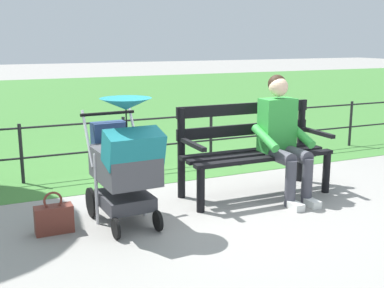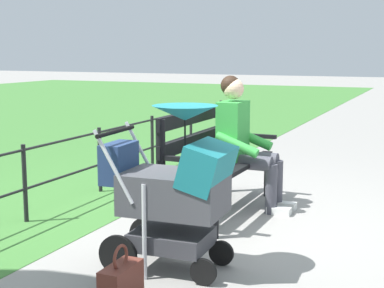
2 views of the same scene
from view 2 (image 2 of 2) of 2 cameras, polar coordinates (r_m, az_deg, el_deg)
name	(u,v)px [view 2 (image 2 of 2)]	position (r m, az deg, el deg)	size (l,w,h in m)	color
ground_plane	(208,223)	(5.13, 1.60, -7.86)	(60.00, 60.00, 0.00)	gray
park_bench	(213,156)	(5.41, 2.09, -1.23)	(1.61, 0.61, 0.96)	black
person_on_bench	(243,139)	(5.52, 5.12, 0.54)	(0.53, 0.74, 1.28)	#42424C
stroller	(175,186)	(3.93, -1.69, -4.23)	(0.54, 0.91, 1.15)	black
handbag	(121,283)	(3.58, -7.03, -13.52)	(0.32, 0.14, 0.37)	brown
park_fence	(94,155)	(6.14, -9.69, -1.06)	(8.51, 0.04, 0.70)	black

